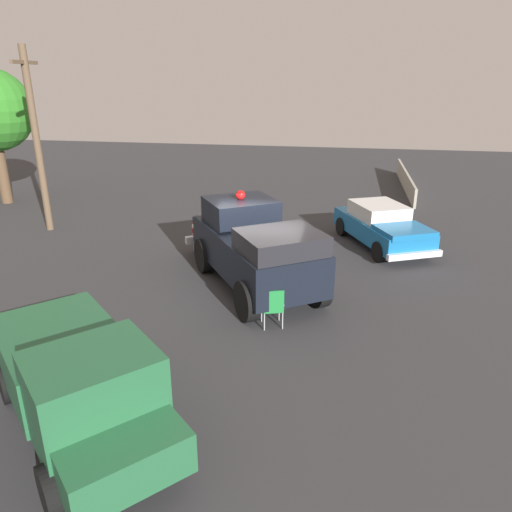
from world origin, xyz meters
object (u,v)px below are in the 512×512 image
lawn_chair_by_car (273,305)px  utility_pole (36,139)px  vintage_fire_truck (253,245)px  classic_hot_rod (382,226)px  lawn_chair_near_truck (200,234)px  parked_pickup (79,380)px  spectator_seated (202,232)px

lawn_chair_by_car → utility_pole: 12.03m
vintage_fire_truck → lawn_chair_by_car: 2.71m
vintage_fire_truck → lawn_chair_by_car: bearing=21.3°
classic_hot_rod → utility_pole: 13.05m
vintage_fire_truck → lawn_chair_near_truck: bearing=-137.2°
vintage_fire_truck → lawn_chair_near_truck: 3.46m
vintage_fire_truck → parked_pickup: (6.56, -1.67, -0.21)m
spectator_seated → parked_pickup: bearing=3.6°
parked_pickup → lawn_chair_by_car: parked_pickup is taller
vintage_fire_truck → parked_pickup: size_ratio=1.30×
vintage_fire_truck → classic_hot_rod: size_ratio=1.30×
lawn_chair_near_truck → lawn_chair_by_car: size_ratio=1.00×
spectator_seated → utility_pole: bearing=-101.7°
vintage_fire_truck → lawn_chair_near_truck: (-2.50, -2.32, -0.61)m
parked_pickup → utility_pole: 12.87m
lawn_chair_by_car → vintage_fire_truck: bearing=-158.7°
lawn_chair_near_truck → lawn_chair_by_car: bearing=33.4°
utility_pole → lawn_chair_near_truck: bearing=79.0°
classic_hot_rod → lawn_chair_by_car: size_ratio=4.64×
vintage_fire_truck → classic_hot_rod: vintage_fire_truck is taller
parked_pickup → spectator_seated: parked_pickup is taller
lawn_chair_near_truck → classic_hot_rod: bearing=105.1°
classic_hot_rod → parked_pickup: (10.72, -5.52, 0.24)m
classic_hot_rod → parked_pickup: parked_pickup is taller
vintage_fire_truck → classic_hot_rod: 5.69m
parked_pickup → spectator_seated: bearing=-176.4°
lawn_chair_by_car → spectator_seated: bearing=-146.7°
classic_hot_rod → utility_pole: bearing=-88.3°
vintage_fire_truck → classic_hot_rod: (-4.16, 3.85, -0.45)m
lawn_chair_by_car → classic_hot_rod: bearing=156.4°
lawn_chair_near_truck → lawn_chair_by_car: (4.96, 3.27, 0.00)m
vintage_fire_truck → classic_hot_rod: bearing=137.2°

